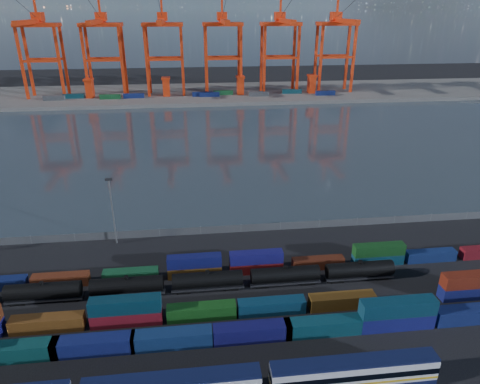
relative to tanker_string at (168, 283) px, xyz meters
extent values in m
plane|color=black|center=(17.06, -5.12, -2.20)|extent=(700.00, 700.00, 0.00)
plane|color=#2F3B44|center=(17.06, 99.88, -2.19)|extent=(700.00, 700.00, 0.00)
cube|color=#514F4C|center=(17.06, 204.88, -1.20)|extent=(700.00, 70.00, 2.00)
cube|color=#0E1434|center=(1.73, -26.15, 2.75)|extent=(24.52, 2.65, 0.49)
cube|color=silver|center=(27.73, -26.15, 0.64)|extent=(24.52, 2.94, 3.73)
cube|color=#0E1434|center=(27.73, -26.15, -1.32)|extent=(24.52, 3.00, 1.18)
cube|color=#0E1434|center=(27.73, -26.15, 2.75)|extent=(24.52, 2.65, 0.49)
cube|color=gold|center=(27.73, -26.15, -0.14)|extent=(24.54, 3.03, 0.35)
cube|color=black|center=(27.73, -26.15, 1.04)|extent=(24.54, 3.03, 0.98)
cube|color=black|center=(36.31, -26.15, -1.86)|extent=(2.94, 1.96, 0.69)
cube|color=#0C3F3E|center=(-23.27, -14.55, -0.77)|extent=(13.19, 2.68, 2.86)
cube|color=navy|center=(-11.35, -14.55, -0.77)|extent=(13.19, 2.68, 2.86)
cube|color=navy|center=(1.21, -14.55, -0.77)|extent=(13.19, 2.68, 2.86)
cube|color=#111050|center=(14.56, -14.55, -0.77)|extent=(13.19, 2.68, 2.86)
cube|color=#0E3C4A|center=(26.66, -14.55, -0.77)|extent=(13.19, 2.68, 2.86)
cube|color=navy|center=(39.82, -14.55, -0.77)|extent=(13.19, 2.68, 2.86)
cube|color=#0D3247|center=(39.82, -14.55, 2.09)|extent=(13.19, 2.68, 2.86)
cube|color=navy|center=(53.65, -14.55, -0.77)|extent=(13.19, 2.68, 2.86)
cube|color=brown|center=(-20.34, -8.13, -0.86)|extent=(12.37, 2.51, 2.68)
cube|color=maroon|center=(-6.90, -8.13, -0.86)|extent=(12.37, 2.51, 2.68)
cube|color=#0C2E3E|center=(-6.90, -8.13, 1.82)|extent=(12.37, 2.51, 2.68)
cube|color=#144D16|center=(6.27, -8.13, -0.86)|extent=(12.37, 2.51, 2.68)
cube|color=#0E314B|center=(19.02, -8.13, -0.86)|extent=(12.37, 2.51, 2.68)
cube|color=brown|center=(32.33, -8.13, -0.86)|extent=(12.37, 2.51, 2.68)
cube|color=#111757|center=(58.01, -8.13, -0.86)|extent=(12.37, 2.51, 2.68)
cube|color=maroon|center=(58.01, -8.13, 1.82)|extent=(12.37, 2.51, 2.68)
cube|color=#622713|center=(-21.57, 5.11, -0.99)|extent=(11.14, 2.27, 2.41)
cube|color=#144D2A|center=(-7.72, 5.11, -0.99)|extent=(11.14, 2.27, 2.41)
cube|color=#593711|center=(5.30, 5.11, -0.99)|extent=(11.14, 2.27, 2.41)
cube|color=#101354|center=(5.30, 5.11, 1.42)|extent=(11.14, 2.27, 2.41)
cube|color=maroon|center=(18.19, 5.11, -0.99)|extent=(11.14, 2.27, 2.41)
cube|color=navy|center=(18.19, 5.11, 1.42)|extent=(11.14, 2.27, 2.41)
cube|color=#521F10|center=(31.60, 5.11, -0.99)|extent=(11.14, 2.27, 2.41)
cube|color=#0E354A|center=(44.92, 5.11, -0.99)|extent=(11.14, 2.27, 2.41)
cube|color=#124518|center=(44.92, 5.11, 1.42)|extent=(11.14, 2.27, 2.41)
cube|color=navy|center=(57.08, 5.11, -0.99)|extent=(11.14, 2.27, 2.41)
cylinder|color=black|center=(-23.25, 0.00, 0.23)|extent=(13.74, 3.07, 3.07)
cylinder|color=black|center=(-23.25, 0.00, 1.92)|extent=(0.85, 0.85, 0.53)
cube|color=black|center=(-23.25, 0.00, -1.46)|extent=(14.27, 2.11, 0.42)
cube|color=black|center=(-28.01, 0.00, -1.88)|extent=(2.64, 1.90, 0.63)
cube|color=black|center=(-18.49, 0.00, -1.88)|extent=(2.64, 1.90, 0.63)
cylinder|color=black|center=(-7.75, 0.00, 0.23)|extent=(13.74, 3.07, 3.07)
cylinder|color=black|center=(-7.75, 0.00, 1.92)|extent=(0.85, 0.85, 0.53)
cube|color=black|center=(-7.75, 0.00, -1.46)|extent=(14.27, 2.11, 0.42)
cube|color=black|center=(-12.51, 0.00, -1.88)|extent=(2.64, 1.90, 0.63)
cube|color=black|center=(-2.99, 0.00, -1.88)|extent=(2.64, 1.90, 0.63)
cylinder|color=black|center=(7.75, 0.00, 0.23)|extent=(13.74, 3.07, 3.07)
cylinder|color=black|center=(7.75, 0.00, 1.92)|extent=(0.85, 0.85, 0.53)
cube|color=black|center=(7.75, 0.00, -1.46)|extent=(14.27, 2.11, 0.42)
cube|color=black|center=(2.99, 0.00, -1.88)|extent=(2.64, 1.90, 0.63)
cube|color=black|center=(12.51, 0.00, -1.88)|extent=(2.64, 1.90, 0.63)
cylinder|color=black|center=(23.25, 0.00, 0.23)|extent=(13.74, 3.07, 3.07)
cylinder|color=black|center=(23.25, 0.00, 1.92)|extent=(0.85, 0.85, 0.53)
cube|color=black|center=(23.25, 0.00, -1.46)|extent=(14.27, 2.11, 0.42)
cube|color=black|center=(18.49, 0.00, -1.88)|extent=(2.64, 1.90, 0.63)
cube|color=black|center=(28.01, 0.00, -1.88)|extent=(2.64, 1.90, 0.63)
cylinder|color=black|center=(38.75, 0.00, 0.23)|extent=(13.74, 3.07, 3.07)
cylinder|color=black|center=(38.75, 0.00, 1.92)|extent=(0.85, 0.85, 0.53)
cube|color=black|center=(38.75, 0.00, -1.46)|extent=(14.27, 2.11, 0.42)
cube|color=black|center=(33.99, 0.00, -1.88)|extent=(2.64, 1.90, 0.63)
cube|color=black|center=(43.51, 0.00, -1.88)|extent=(2.64, 1.90, 0.63)
cube|color=#595B5E|center=(17.06, 22.88, -1.20)|extent=(160.00, 0.06, 2.00)
cylinder|color=slate|center=(-32.94, 22.88, -1.10)|extent=(0.12, 0.12, 2.20)
cylinder|color=slate|center=(-22.94, 22.88, -1.10)|extent=(0.12, 0.12, 2.20)
cylinder|color=slate|center=(-12.94, 22.88, -1.10)|extent=(0.12, 0.12, 2.20)
cylinder|color=slate|center=(-2.94, 22.88, -1.10)|extent=(0.12, 0.12, 2.20)
cylinder|color=slate|center=(7.06, 22.88, -1.10)|extent=(0.12, 0.12, 2.20)
cylinder|color=slate|center=(17.06, 22.88, -1.10)|extent=(0.12, 0.12, 2.20)
cylinder|color=slate|center=(27.06, 22.88, -1.10)|extent=(0.12, 0.12, 2.20)
cylinder|color=slate|center=(37.06, 22.88, -1.10)|extent=(0.12, 0.12, 2.20)
cylinder|color=slate|center=(47.06, 22.88, -1.10)|extent=(0.12, 0.12, 2.20)
cylinder|color=slate|center=(57.06, 22.88, -1.10)|extent=(0.12, 0.12, 2.20)
cylinder|color=slate|center=(67.06, 22.88, -1.10)|extent=(0.12, 0.12, 2.20)
cylinder|color=slate|center=(77.06, 22.88, -1.10)|extent=(0.12, 0.12, 2.20)
cylinder|color=slate|center=(-12.94, 20.88, 5.80)|extent=(0.36, 0.36, 16.00)
cube|color=black|center=(-12.94, 20.88, 14.10)|extent=(1.60, 0.40, 0.60)
cube|color=red|center=(-88.30, 194.23, 19.01)|extent=(1.51, 1.51, 42.41)
cube|color=red|center=(-88.30, 205.54, 19.01)|extent=(1.51, 1.51, 42.41)
cube|color=red|center=(-67.57, 194.23, 19.01)|extent=(1.51, 1.51, 42.41)
cube|color=red|center=(-67.57, 205.54, 19.01)|extent=(1.51, 1.51, 42.41)
cube|color=red|center=(-77.94, 194.23, 21.13)|extent=(20.73, 1.32, 1.32)
cube|color=red|center=(-77.94, 205.54, 21.13)|extent=(20.73, 1.32, 1.32)
cube|color=red|center=(-77.94, 199.88, 40.21)|extent=(23.56, 13.19, 2.07)
cube|color=red|center=(-77.94, 188.57, 42.10)|extent=(2.83, 45.24, 2.36)
cube|color=red|center=(-77.94, 203.65, 44.45)|extent=(5.65, 7.54, 4.71)
cube|color=red|center=(-77.94, 201.77, 51.52)|extent=(1.13, 1.13, 15.08)
cylinder|color=black|center=(-77.94, 186.31, 48.69)|extent=(0.23, 38.79, 12.80)
cube|color=red|center=(-53.30, 194.23, 19.01)|extent=(1.51, 1.51, 42.41)
cube|color=red|center=(-53.30, 205.54, 19.01)|extent=(1.51, 1.51, 42.41)
cube|color=red|center=(-32.57, 194.23, 19.01)|extent=(1.51, 1.51, 42.41)
cube|color=red|center=(-32.57, 205.54, 19.01)|extent=(1.51, 1.51, 42.41)
cube|color=red|center=(-42.94, 194.23, 21.13)|extent=(20.73, 1.32, 1.32)
cube|color=red|center=(-42.94, 205.54, 21.13)|extent=(20.73, 1.32, 1.32)
cube|color=red|center=(-42.94, 199.88, 40.21)|extent=(23.56, 13.19, 2.07)
cube|color=red|center=(-42.94, 188.57, 42.10)|extent=(2.83, 45.24, 2.36)
cube|color=red|center=(-42.94, 203.65, 44.45)|extent=(5.65, 7.54, 4.71)
cube|color=red|center=(-42.94, 201.77, 51.52)|extent=(1.13, 1.13, 15.08)
cylinder|color=black|center=(-42.94, 186.31, 48.69)|extent=(0.23, 38.79, 12.80)
cube|color=red|center=(-18.30, 194.23, 19.01)|extent=(1.51, 1.51, 42.41)
cube|color=red|center=(-18.30, 205.54, 19.01)|extent=(1.51, 1.51, 42.41)
cube|color=red|center=(2.43, 194.23, 19.01)|extent=(1.51, 1.51, 42.41)
cube|color=red|center=(2.43, 205.54, 19.01)|extent=(1.51, 1.51, 42.41)
cube|color=red|center=(-7.94, 194.23, 21.13)|extent=(20.73, 1.32, 1.32)
cube|color=red|center=(-7.94, 205.54, 21.13)|extent=(20.73, 1.32, 1.32)
cube|color=red|center=(-7.94, 199.88, 40.21)|extent=(23.56, 13.19, 2.07)
cube|color=red|center=(-7.94, 188.57, 42.10)|extent=(2.83, 45.24, 2.36)
cube|color=red|center=(-7.94, 203.65, 44.45)|extent=(5.65, 7.54, 4.71)
cube|color=red|center=(-7.94, 201.77, 51.52)|extent=(1.13, 1.13, 15.08)
cylinder|color=black|center=(-7.94, 186.31, 48.69)|extent=(0.23, 38.79, 12.80)
cube|color=red|center=(16.70, 194.23, 19.01)|extent=(1.51, 1.51, 42.41)
cube|color=red|center=(16.70, 205.54, 19.01)|extent=(1.51, 1.51, 42.41)
cube|color=red|center=(37.43, 194.23, 19.01)|extent=(1.51, 1.51, 42.41)
cube|color=red|center=(37.43, 205.54, 19.01)|extent=(1.51, 1.51, 42.41)
cube|color=red|center=(27.06, 194.23, 21.13)|extent=(20.73, 1.32, 1.32)
cube|color=red|center=(27.06, 205.54, 21.13)|extent=(20.73, 1.32, 1.32)
cube|color=red|center=(27.06, 199.88, 40.21)|extent=(23.56, 13.19, 2.07)
cube|color=red|center=(27.06, 188.57, 42.10)|extent=(2.83, 45.24, 2.36)
cube|color=red|center=(27.06, 203.65, 44.45)|extent=(5.65, 7.54, 4.71)
cube|color=red|center=(27.06, 201.77, 51.52)|extent=(1.13, 1.13, 15.08)
cylinder|color=black|center=(27.06, 186.31, 48.69)|extent=(0.23, 38.79, 12.80)
cube|color=red|center=(51.70, 194.23, 19.01)|extent=(1.51, 1.51, 42.41)
cube|color=red|center=(51.70, 205.54, 19.01)|extent=(1.51, 1.51, 42.41)
cube|color=red|center=(72.43, 194.23, 19.01)|extent=(1.51, 1.51, 42.41)
cube|color=red|center=(72.43, 205.54, 19.01)|extent=(1.51, 1.51, 42.41)
cube|color=red|center=(62.06, 194.23, 21.13)|extent=(20.73, 1.32, 1.32)
cube|color=red|center=(62.06, 205.54, 21.13)|extent=(20.73, 1.32, 1.32)
cube|color=red|center=(62.06, 199.88, 40.21)|extent=(23.56, 13.19, 2.07)
cube|color=red|center=(62.06, 188.57, 42.10)|extent=(2.83, 45.24, 2.36)
cube|color=red|center=(62.06, 203.65, 44.45)|extent=(5.65, 7.54, 4.71)
cube|color=red|center=(62.06, 201.77, 51.52)|extent=(1.13, 1.13, 15.08)
cylinder|color=black|center=(62.06, 186.31, 48.69)|extent=(0.23, 38.79, 12.80)
cube|color=red|center=(86.70, 194.23, 19.01)|extent=(1.51, 1.51, 42.41)
cube|color=red|center=(86.70, 205.54, 19.01)|extent=(1.51, 1.51, 42.41)
cube|color=red|center=(107.43, 194.23, 19.01)|extent=(1.51, 1.51, 42.41)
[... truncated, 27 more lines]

